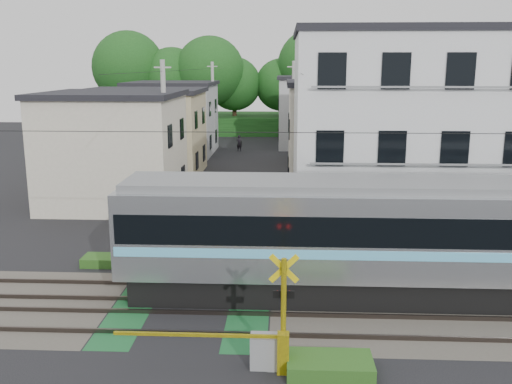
# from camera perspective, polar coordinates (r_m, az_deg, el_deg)

# --- Properties ---
(ground) EXTENTS (120.00, 120.00, 0.00)m
(ground) POSITION_cam_1_polar(r_m,az_deg,el_deg) (19.04, -6.52, -11.44)
(ground) COLOR black
(track_bed) EXTENTS (120.00, 120.00, 0.14)m
(track_bed) POSITION_cam_1_polar(r_m,az_deg,el_deg) (19.02, -6.52, -11.34)
(track_bed) COLOR #47423A
(track_bed) RESTS_ON ground
(crossing_signal_near) EXTENTS (4.74, 0.65, 3.09)m
(crossing_signal_near) POSITION_cam_1_polar(r_m,az_deg,el_deg) (15.21, 1.12, -14.88)
(crossing_signal_near) COLOR yellow
(crossing_signal_near) RESTS_ON ground
(crossing_signal_far) EXTENTS (4.74, 0.65, 3.09)m
(crossing_signal_far) POSITION_cam_1_polar(r_m,az_deg,el_deg) (22.64, -11.58, -5.73)
(crossing_signal_far) COLOR yellow
(crossing_signal_far) RESTS_ON ground
(apartment_block) EXTENTS (10.20, 8.36, 9.30)m
(apartment_block) POSITION_cam_1_polar(r_m,az_deg,el_deg) (27.38, 14.53, 5.76)
(apartment_block) COLOR silver
(apartment_block) RESTS_ON ground
(houses_row) EXTENTS (22.07, 31.35, 6.80)m
(houses_row) POSITION_cam_1_polar(r_m,az_deg,el_deg) (43.38, -0.80, 6.67)
(houses_row) COLOR beige
(houses_row) RESTS_ON ground
(tree_hill) EXTENTS (40.00, 12.96, 11.74)m
(tree_hill) POSITION_cam_1_polar(r_m,az_deg,el_deg) (65.48, -0.04, 10.79)
(tree_hill) COLOR #1D501A
(tree_hill) RESTS_ON ground
(catenary) EXTENTS (60.00, 5.04, 7.00)m
(catenary) POSITION_cam_1_polar(r_m,az_deg,el_deg) (17.90, 12.50, -0.73)
(catenary) COLOR #2D2D33
(catenary) RESTS_ON ground
(utility_poles) EXTENTS (7.90, 42.00, 8.00)m
(utility_poles) POSITION_cam_1_polar(r_m,az_deg,el_deg) (40.51, -2.92, 7.42)
(utility_poles) COLOR #A5A5A0
(utility_poles) RESTS_ON ground
(pedestrian) EXTENTS (0.63, 0.51, 1.49)m
(pedestrian) POSITION_cam_1_polar(r_m,az_deg,el_deg) (52.15, -1.68, 4.90)
(pedestrian) COLOR black
(pedestrian) RESTS_ON ground
(weed_patches) EXTENTS (10.25, 8.80, 0.40)m
(weed_patches) POSITION_cam_1_polar(r_m,az_deg,el_deg) (18.69, -1.15, -11.22)
(weed_patches) COLOR #2D5E1E
(weed_patches) RESTS_ON ground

